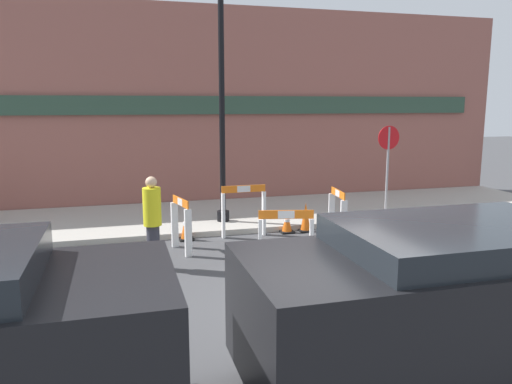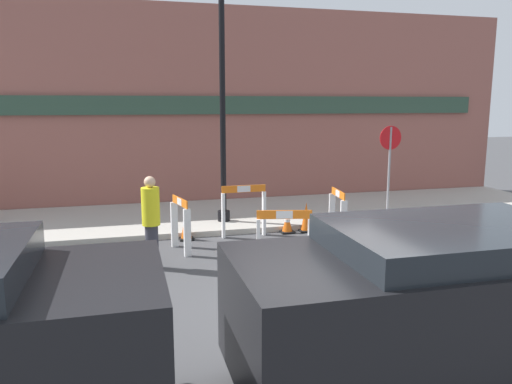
# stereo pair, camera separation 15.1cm
# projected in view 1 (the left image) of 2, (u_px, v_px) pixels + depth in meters

# --- Properties ---
(ground_plane) EXTENTS (60.00, 60.00, 0.00)m
(ground_plane) POSITION_uv_depth(u_px,v_px,m) (328.00, 318.00, 6.75)
(ground_plane) COLOR #424244
(sidewalk_slab) EXTENTS (18.00, 3.52, 0.13)m
(sidewalk_slab) POSITION_uv_depth(u_px,v_px,m) (229.00, 215.00, 12.68)
(sidewalk_slab) COLOR #ADA89E
(sidewalk_slab) RESTS_ON ground_plane
(storefront_facade) EXTENTS (18.00, 0.22, 5.50)m
(storefront_facade) POSITION_uv_depth(u_px,v_px,m) (214.00, 107.00, 13.94)
(storefront_facade) COLOR #93564C
(storefront_facade) RESTS_ON ground_plane
(streetlamp_post) EXTENTS (0.44, 0.44, 5.57)m
(streetlamp_post) POSITION_uv_depth(u_px,v_px,m) (221.00, 65.00, 11.10)
(streetlamp_post) COLOR black
(streetlamp_post) RESTS_ON sidewalk_slab
(stop_sign) EXTENTS (0.60, 0.06, 2.17)m
(stop_sign) POSITION_uv_depth(u_px,v_px,m) (388.00, 154.00, 12.62)
(stop_sign) COLOR gray
(stop_sign) RESTS_ON sidewalk_slab
(barricade_0) EXTENTS (0.32, 0.80, 1.07)m
(barricade_0) POSITION_uv_depth(u_px,v_px,m) (181.00, 223.00, 9.64)
(barricade_0) COLOR white
(barricade_0) RESTS_ON ground_plane
(barricade_1) EXTENTS (0.95, 0.34, 1.06)m
(barricade_1) POSITION_uv_depth(u_px,v_px,m) (286.00, 237.00, 8.57)
(barricade_1) COLOR white
(barricade_1) RESTS_ON ground_plane
(barricade_2) EXTENTS (0.22, 0.86, 1.05)m
(barricade_2) POSITION_uv_depth(u_px,v_px,m) (337.00, 212.00, 10.64)
(barricade_2) COLOR white
(barricade_2) RESTS_ON ground_plane
(barricade_3) EXTENTS (0.97, 0.14, 1.12)m
(barricade_3) POSITION_uv_depth(u_px,v_px,m) (244.00, 209.00, 10.74)
(barricade_3) COLOR white
(barricade_3) RESTS_ON ground_plane
(traffic_cone_0) EXTENTS (0.30, 0.30, 0.61)m
(traffic_cone_0) POSITION_uv_depth(u_px,v_px,m) (186.00, 226.00, 10.52)
(traffic_cone_0) COLOR black
(traffic_cone_0) RESTS_ON ground_plane
(traffic_cone_1) EXTENTS (0.30, 0.30, 0.67)m
(traffic_cone_1) POSITION_uv_depth(u_px,v_px,m) (306.00, 217.00, 11.22)
(traffic_cone_1) COLOR black
(traffic_cone_1) RESTS_ON ground_plane
(traffic_cone_2) EXTENTS (0.30, 0.30, 0.70)m
(traffic_cone_2) POSITION_uv_depth(u_px,v_px,m) (338.00, 231.00, 9.93)
(traffic_cone_2) COLOR black
(traffic_cone_2) RESTS_ON ground_plane
(traffic_cone_3) EXTENTS (0.30, 0.30, 0.48)m
(traffic_cone_3) POSITION_uv_depth(u_px,v_px,m) (287.00, 223.00, 11.12)
(traffic_cone_3) COLOR black
(traffic_cone_3) RESTS_ON ground_plane
(person_worker) EXTENTS (0.41, 0.41, 1.64)m
(person_worker) POSITION_uv_depth(u_px,v_px,m) (153.00, 220.00, 8.58)
(person_worker) COLOR #33333D
(person_worker) RESTS_ON ground_plane
(parked_car_1) EXTENTS (4.39, 1.94, 1.71)m
(parked_car_1) POSITION_uv_depth(u_px,v_px,m) (459.00, 296.00, 4.98)
(parked_car_1) COLOR black
(parked_car_1) RESTS_ON ground_plane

